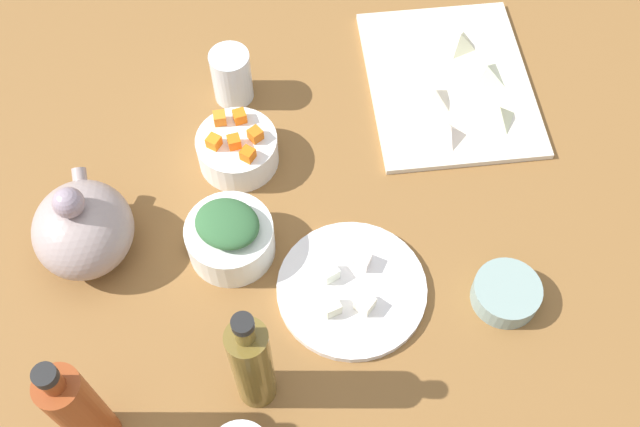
# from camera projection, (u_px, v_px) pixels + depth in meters

# --- Properties ---
(tabletop) EXTENTS (1.90, 1.90, 0.03)m
(tabletop) POSITION_uv_depth(u_px,v_px,m) (320.00, 236.00, 1.09)
(tabletop) COLOR brown
(tabletop) RESTS_ON ground
(cutting_board) EXTENTS (0.34, 0.27, 0.01)m
(cutting_board) POSITION_uv_depth(u_px,v_px,m) (449.00, 82.00, 1.21)
(cutting_board) COLOR silver
(cutting_board) RESTS_ON tabletop
(plate_tofu) EXTENTS (0.21, 0.21, 0.01)m
(plate_tofu) POSITION_uv_depth(u_px,v_px,m) (352.00, 289.00, 1.02)
(plate_tofu) COLOR white
(plate_tofu) RESTS_ON tabletop
(bowl_greens) EXTENTS (0.12, 0.12, 0.06)m
(bowl_greens) POSITION_uv_depth(u_px,v_px,m) (231.00, 239.00, 1.04)
(bowl_greens) COLOR white
(bowl_greens) RESTS_ON tabletop
(bowl_carrots) EXTENTS (0.12, 0.12, 0.05)m
(bowl_carrots) POSITION_uv_depth(u_px,v_px,m) (238.00, 150.00, 1.12)
(bowl_carrots) COLOR white
(bowl_carrots) RESTS_ON tabletop
(bowl_small_side) EXTENTS (0.09, 0.09, 0.03)m
(bowl_small_side) POSITION_uv_depth(u_px,v_px,m) (506.00, 293.00, 1.01)
(bowl_small_side) COLOR gray
(bowl_small_side) RESTS_ON tabletop
(teapot) EXTENTS (0.16, 0.14, 0.14)m
(teapot) POSITION_uv_depth(u_px,v_px,m) (83.00, 228.00, 1.01)
(teapot) COLOR #9F8D89
(teapot) RESTS_ON tabletop
(bottle_0) EXTENTS (0.05, 0.05, 0.23)m
(bottle_0) POSITION_uv_depth(u_px,v_px,m) (252.00, 364.00, 0.87)
(bottle_0) COLOR brown
(bottle_0) RESTS_ON tabletop
(bottle_1) EXTENTS (0.05, 0.05, 0.23)m
(bottle_1) POSITION_uv_depth(u_px,v_px,m) (79.00, 410.00, 0.84)
(bottle_1) COLOR #903B17
(bottle_1) RESTS_ON tabletop
(drinking_glass_1) EXTENTS (0.06, 0.06, 0.09)m
(drinking_glass_1) POSITION_uv_depth(u_px,v_px,m) (232.00, 76.00, 1.17)
(drinking_glass_1) COLOR white
(drinking_glass_1) RESTS_ON tabletop
(carrot_cube_0) EXTENTS (0.03, 0.03, 0.02)m
(carrot_cube_0) POSITION_uv_depth(u_px,v_px,m) (214.00, 142.00, 1.08)
(carrot_cube_0) COLOR orange
(carrot_cube_0) RESTS_ON bowl_carrots
(carrot_cube_1) EXTENTS (0.02, 0.02, 0.02)m
(carrot_cube_1) POSITION_uv_depth(u_px,v_px,m) (220.00, 118.00, 1.10)
(carrot_cube_1) COLOR orange
(carrot_cube_1) RESTS_ON bowl_carrots
(carrot_cube_2) EXTENTS (0.03, 0.03, 0.02)m
(carrot_cube_2) POSITION_uv_depth(u_px,v_px,m) (248.00, 154.00, 1.07)
(carrot_cube_2) COLOR orange
(carrot_cube_2) RESTS_ON bowl_carrots
(carrot_cube_3) EXTENTS (0.02, 0.02, 0.02)m
(carrot_cube_3) POSITION_uv_depth(u_px,v_px,m) (240.00, 116.00, 1.10)
(carrot_cube_3) COLOR orange
(carrot_cube_3) RESTS_ON bowl_carrots
(carrot_cube_4) EXTENTS (0.02, 0.02, 0.02)m
(carrot_cube_4) POSITION_uv_depth(u_px,v_px,m) (255.00, 134.00, 1.09)
(carrot_cube_4) COLOR orange
(carrot_cube_4) RESTS_ON bowl_carrots
(carrot_cube_5) EXTENTS (0.02, 0.02, 0.02)m
(carrot_cube_5) POSITION_uv_depth(u_px,v_px,m) (234.00, 142.00, 1.08)
(carrot_cube_5) COLOR orange
(carrot_cube_5) RESTS_ON bowl_carrots
(chopped_greens_mound) EXTENTS (0.12, 0.12, 0.03)m
(chopped_greens_mound) POSITION_uv_depth(u_px,v_px,m) (227.00, 224.00, 1.00)
(chopped_greens_mound) COLOR #326135
(chopped_greens_mound) RESTS_ON bowl_greens
(tofu_cube_0) EXTENTS (0.03, 0.03, 0.02)m
(tofu_cube_0) POSITION_uv_depth(u_px,v_px,m) (331.00, 306.00, 0.99)
(tofu_cube_0) COLOR #EAE9C9
(tofu_cube_0) RESTS_ON plate_tofu
(tofu_cube_1) EXTENTS (0.03, 0.03, 0.02)m
(tofu_cube_1) POSITION_uv_depth(u_px,v_px,m) (362.00, 261.00, 1.03)
(tofu_cube_1) COLOR white
(tofu_cube_1) RESTS_ON plate_tofu
(tofu_cube_2) EXTENTS (0.03, 0.03, 0.02)m
(tofu_cube_2) POSITION_uv_depth(u_px,v_px,m) (365.00, 304.00, 0.99)
(tofu_cube_2) COLOR white
(tofu_cube_2) RESTS_ON plate_tofu
(tofu_cube_3) EXTENTS (0.03, 0.03, 0.02)m
(tofu_cube_3) POSITION_uv_depth(u_px,v_px,m) (328.00, 272.00, 1.02)
(tofu_cube_3) COLOR white
(tofu_cube_3) RESTS_ON plate_tofu
(dumpling_0) EXTENTS (0.04, 0.04, 0.02)m
(dumpling_0) POSITION_uv_depth(u_px,v_px,m) (450.00, 132.00, 1.14)
(dumpling_0) COLOR beige
(dumpling_0) RESTS_ON cutting_board
(dumpling_1) EXTENTS (0.06, 0.06, 0.02)m
(dumpling_1) POSITION_uv_depth(u_px,v_px,m) (435.00, 95.00, 1.18)
(dumpling_1) COLOR beige
(dumpling_1) RESTS_ON cutting_board
(dumpling_2) EXTENTS (0.06, 0.06, 0.03)m
(dumpling_2) POSITION_uv_depth(u_px,v_px,m) (498.00, 113.00, 1.15)
(dumpling_2) COLOR beige
(dumpling_2) RESTS_ON cutting_board
(dumpling_3) EXTENTS (0.07, 0.07, 0.02)m
(dumpling_3) POSITION_uv_depth(u_px,v_px,m) (486.00, 71.00, 1.20)
(dumpling_3) COLOR beige
(dumpling_3) RESTS_ON cutting_board
(dumpling_4) EXTENTS (0.06, 0.06, 0.03)m
(dumpling_4) POSITION_uv_depth(u_px,v_px,m) (460.00, 40.00, 1.23)
(dumpling_4) COLOR beige
(dumpling_4) RESTS_ON cutting_board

